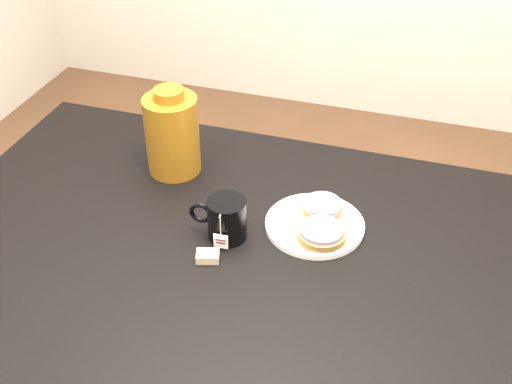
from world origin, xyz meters
TOP-DOWN VIEW (x-y plane):
  - table at (0.00, 0.00)m, footprint 1.40×0.90m
  - plate at (0.10, 0.12)m, footprint 0.21×0.21m
  - bagel_back at (0.11, 0.16)m, footprint 0.11×0.11m
  - bagel_front at (0.13, 0.08)m, footprint 0.14×0.14m
  - mug at (-0.07, 0.04)m, footprint 0.12×0.09m
  - teabag_pouch at (-0.08, -0.04)m, footprint 0.05×0.04m
  - bagel_package at (-0.27, 0.24)m, footprint 0.14×0.14m

SIDE VIEW (x-z plane):
  - table at x=0.00m, z-range 0.29..1.04m
  - plate at x=0.10m, z-range 0.75..0.77m
  - teabag_pouch at x=-0.08m, z-range 0.75..0.77m
  - bagel_front at x=0.13m, z-range 0.76..0.79m
  - bagel_back at x=0.11m, z-range 0.76..0.79m
  - mug at x=-0.07m, z-range 0.75..0.84m
  - bagel_package at x=-0.27m, z-range 0.74..0.95m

